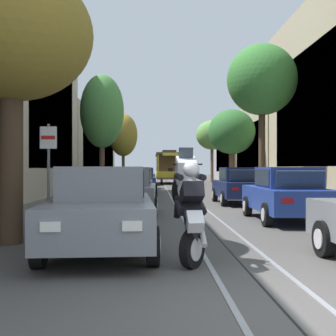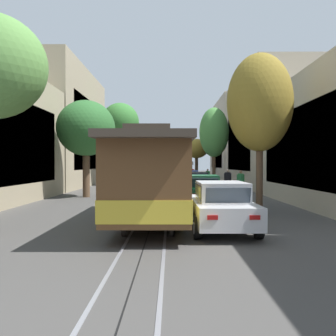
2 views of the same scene
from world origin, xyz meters
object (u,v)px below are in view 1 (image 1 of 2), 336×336
street_tree_kerb_right_second (262,80)px  street_tree_kerb_right_fourth (212,135)px  parked_car_blue_fourth_left (141,180)px  street_tree_kerb_left_near (11,37)px  pedestrian_on_left_pavement (102,176)px  parked_car_grey_near_left (102,209)px  parked_car_navy_mid_right (239,185)px  street_tree_kerb_left_mid (123,135)px  parked_car_white_far_left (146,175)px  pedestrian_crossing_far (61,186)px  fire_hydrant (60,214)px  parked_car_grey_second_left (128,191)px  parked_car_black_fifth_left (140,178)px  pedestrian_on_right_pavement (96,176)px  parked_car_green_sixth_left (144,176)px  parked_car_blue_second_right (286,194)px  street_tree_kerb_left_second (102,112)px  street_sign_post (48,167)px  street_tree_kerb_right_mid (232,132)px  cable_car_trolley (168,167)px  parked_car_red_mid_left (133,184)px  motorcycle_with_rider (189,202)px

street_tree_kerb_right_second → street_tree_kerb_right_fourth: bearing=89.1°
parked_car_blue_fourth_left → street_tree_kerb_right_fourth: bearing=71.0°
street_tree_kerb_left_near → pedestrian_on_left_pavement: size_ratio=3.28×
parked_car_grey_near_left → parked_car_navy_mid_right: same height
street_tree_kerb_right_fourth → street_tree_kerb_left_mid: bearing=-154.8°
pedestrian_on_left_pavement → parked_car_white_far_left: bearing=79.9°
parked_car_grey_near_left → pedestrian_crossing_far: parked_car_grey_near_left is taller
street_tree_kerb_right_second → pedestrian_on_left_pavement: (-9.42, 7.80, -5.27)m
fire_hydrant → parked_car_grey_second_left: bearing=69.7°
street_tree_kerb_left_mid → street_tree_kerb_right_second: bearing=-66.2°
parked_car_grey_second_left → fire_hydrant: size_ratio=5.21×
parked_car_black_fifth_left → pedestrian_on_right_pavement: 3.32m
parked_car_green_sixth_left → parked_car_blue_second_right: 28.15m
street_tree_kerb_left_second → parked_car_grey_second_left: bearing=-79.6°
parked_car_grey_second_left → parked_car_black_fifth_left: size_ratio=1.00×
street_tree_kerb_left_second → parked_car_grey_near_left: bearing=-83.4°
parked_car_white_far_left → street_sign_post: (-1.38, -37.62, 0.77)m
street_tree_kerb_right_second → street_tree_kerb_right_mid: (0.44, 12.12, -1.82)m
cable_car_trolley → pedestrian_on_left_pavement: cable_car_trolley is taller
parked_car_grey_near_left → parked_car_red_mid_left: 12.86m
parked_car_grey_second_left → parked_car_red_mid_left: 6.18m
street_sign_post → parked_car_blue_second_right: bearing=28.3°
parked_car_blue_fourth_left → pedestrian_on_left_pavement: bearing=126.3°
parked_car_green_sixth_left → street_tree_kerb_right_mid: (7.13, -4.62, 3.63)m
parked_car_black_fifth_left → parked_car_blue_second_right: 21.60m
parked_car_blue_second_right → street_tree_kerb_right_mid: size_ratio=0.70×
parked_car_grey_near_left → street_sign_post: bearing=132.6°
parked_car_green_sixth_left → parked_car_navy_mid_right: bearing=-77.8°
pedestrian_on_left_pavement → fire_hydrant: size_ratio=2.07×
parked_car_red_mid_left → street_tree_kerb_left_mid: 23.21m
parked_car_navy_mid_right → street_tree_kerb_left_near: (-6.62, -10.22, 3.46)m
parked_car_blue_fourth_left → motorcycle_with_rider: (1.41, -20.85, 0.20)m
parked_car_red_mid_left → street_tree_kerb_left_second: bearing=109.0°
street_tree_kerb_right_second → street_sign_post: (-8.04, -14.33, -4.68)m
fire_hydrant → street_sign_post: bearing=-88.4°
parked_car_green_sixth_left → parked_car_blue_second_right: (4.81, -27.74, 0.00)m
pedestrian_on_left_pavement → parked_car_grey_second_left: bearing=-80.7°
parked_car_grey_near_left → parked_car_green_sixth_left: (0.03, 32.50, 0.00)m
street_tree_kerb_right_fourth → pedestrian_on_right_pavement: (-10.45, -14.74, -4.08)m
parked_car_blue_second_right → street_tree_kerb_right_fourth: bearing=86.3°
street_tree_kerb_right_second → motorcycle_with_rider: size_ratio=4.30×
parked_car_grey_second_left → parked_car_white_far_left: same height
street_tree_kerb_right_fourth → pedestrian_on_left_pavement: street_tree_kerb_right_fourth is taller
parked_car_white_far_left → pedestrian_crossing_far: size_ratio=2.83×
parked_car_blue_fourth_left → pedestrian_on_right_pavement: (-3.48, 5.49, 0.16)m
parked_car_black_fifth_left → street_sign_post: 24.40m
parked_car_grey_second_left → pedestrian_on_left_pavement: 17.11m
parked_car_blue_second_right → parked_car_navy_mid_right: size_ratio=1.00×
street_tree_kerb_right_fourth → parked_car_black_fifth_left: bearing=-116.9°
parked_car_white_far_left → street_sign_post: street_sign_post is taller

